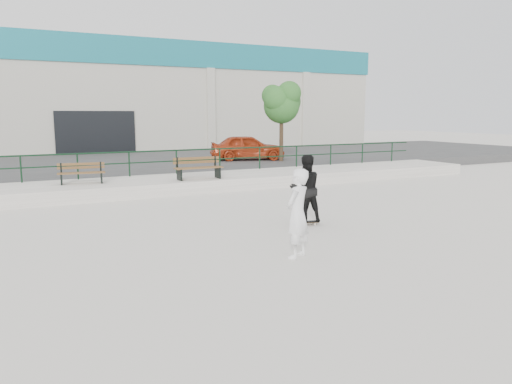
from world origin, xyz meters
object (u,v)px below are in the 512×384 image
tree (282,102)px  red_car (248,147)px  bench_left (81,173)px  seated_skater (297,214)px  skateboard (305,222)px  standing_skater (305,189)px  bench_right (198,168)px

tree → red_car: tree is taller
bench_left → seated_skater: (2.86, -10.29, 0.08)m
tree → red_car: bearing=133.5°
tree → seated_skater: bearing=-119.2°
bench_left → red_car: size_ratio=0.42×
skateboard → standing_skater: (0.00, 0.00, 0.95)m
bench_left → bench_right: size_ratio=0.90×
bench_right → skateboard: 7.00m
tree → standing_skater: (-6.20, -11.89, -2.64)m
standing_skater → red_car: bearing=-101.8°
bench_right → red_car: 8.31m
standing_skater → tree: bearing=-109.3°
standing_skater → seated_skater: bearing=62.1°
bench_left → standing_skater: bearing=-50.7°
standing_skater → bench_right: bearing=-77.9°
seated_skater → bench_right: bearing=-128.8°
red_car → skateboard: (-4.86, -13.31, -1.12)m
standing_skater → seated_skater: size_ratio=0.97×
bench_left → skateboard: (4.72, -7.74, -0.81)m
bench_left → seated_skater: 10.68m
red_car → skateboard: size_ratio=5.08×
red_car → seated_skater: (-6.72, -15.86, -0.24)m
red_car → bench_left: bearing=137.5°
seated_skater → tree: bearing=-149.6°
tree → standing_skater: 13.67m
bench_left → tree: 12.01m
skateboard → standing_skater: bearing=11.6°
standing_skater → seated_skater: 3.16m
skateboard → seated_skater: bearing=-114.5°
red_car → standing_skater: bearing=177.3°
bench_left → standing_skater: (4.72, -7.74, 0.14)m
bench_right → standing_skater: bearing=-84.7°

